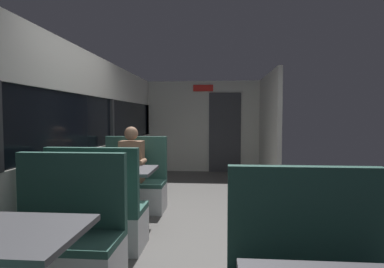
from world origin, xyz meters
name	(u,v)px	position (x,y,z in m)	size (l,w,h in m)	color
ground_plane	(188,231)	(0.00, 0.00, -0.01)	(3.30, 9.20, 0.02)	#514F4C
carriage_window_panel_left	(73,140)	(-1.45, 0.00, 1.11)	(0.09, 8.48, 2.30)	beige
carriage_end_bulkhead	(205,127)	(0.06, 4.19, 1.14)	(2.90, 0.11, 2.30)	beige
carriage_aisle_panel_right	(269,128)	(1.45, 3.00, 1.15)	(0.08, 2.40, 2.30)	beige
dining_table_near_window	(4,247)	(-0.89, -2.09, 0.64)	(0.90, 0.70, 0.74)	#9E9EA3
bench_near_window_facing_entry	(63,249)	(-0.89, -1.39, 0.33)	(0.95, 0.50, 1.10)	silver
dining_table_mid_window	(119,177)	(-0.89, 0.08, 0.64)	(0.90, 0.70, 0.74)	#9E9EA3
bench_mid_window_facing_end	(99,218)	(-0.89, -0.62, 0.33)	(0.95, 0.50, 1.10)	silver
bench_mid_window_facing_entry	(134,188)	(-0.89, 0.78, 0.33)	(0.95, 0.50, 1.10)	silver
seated_passenger	(132,175)	(-0.89, 0.71, 0.54)	(0.47, 0.55, 1.26)	#26262D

